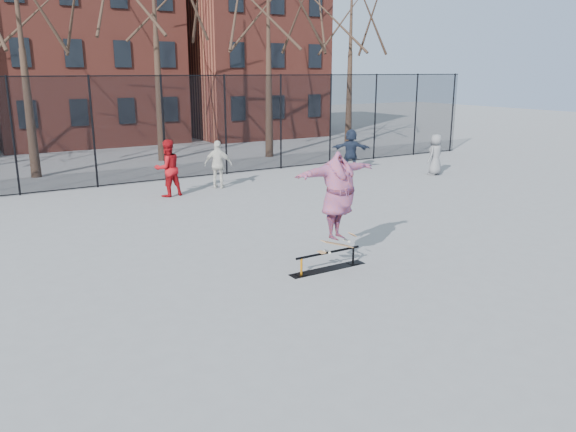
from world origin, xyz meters
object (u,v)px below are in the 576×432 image
skate_rail (328,262)px  bystander_red (168,168)px  bystander_navy (351,149)px  skater (338,203)px  bystander_white (218,165)px  bystander_extra (436,155)px  skateboard (337,247)px

skate_rail → bystander_red: (-0.41, 8.75, 0.80)m
bystander_red → bystander_navy: bearing=177.1°
skater → bystander_navy: 12.48m
bystander_white → bystander_extra: bearing=-157.0°
skateboard → bystander_white: bystander_white is taller
bystander_extra → skate_rail: bearing=19.6°
bystander_red → skateboard: bearing=84.9°
skate_rail → skater: bearing=0.0°
bystander_red → bystander_navy: (8.47, 0.95, -0.08)m
bystander_white → bystander_extra: size_ratio=1.04×
skater → bystander_red: 8.79m
skate_rail → bystander_extra: bystander_extra is taller
bystander_white → bystander_extra: (8.68, -2.12, -0.03)m
skate_rail → bystander_white: (1.60, 9.08, 0.71)m
skateboard → bystander_extra: (10.04, 6.96, 0.38)m
bystander_red → skater: bearing=84.9°
skateboard → skater: skater is taller
bystander_extra → skater: bearing=20.2°
skater → bystander_navy: bearing=40.0°
skate_rail → bystander_white: 9.25m
bystander_red → bystander_extra: (10.68, -1.79, -0.13)m
skate_rail → bystander_red: 8.80m
bystander_white → bystander_navy: size_ratio=0.99×
skater → bystander_white: skater is taller
bystander_navy → bystander_white: bearing=42.4°
skate_rail → bystander_white: size_ratio=1.06×
bystander_navy → bystander_extra: bearing=165.8°
bystander_red → bystander_extra: bystander_red is taller
skateboard → bystander_red: bystander_red is taller
bystander_red → bystander_white: 2.04m
bystander_extra → skateboard: bearing=20.2°
skater → bystander_navy: skater is taller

